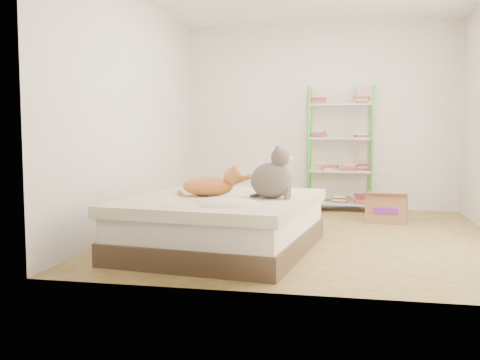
% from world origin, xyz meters
% --- Properties ---
extents(room, '(3.81, 4.21, 2.61)m').
position_xyz_m(room, '(0.00, 0.00, 1.30)').
color(room, tan).
rests_on(room, ground).
extents(bed, '(1.78, 2.12, 0.49)m').
position_xyz_m(bed, '(-0.71, -0.86, 0.25)').
color(bed, '#503B2A').
rests_on(bed, ground).
extents(orange_cat, '(0.57, 0.33, 0.23)m').
position_xyz_m(orange_cat, '(-0.85, -0.86, 0.61)').
color(orange_cat, '#ECA64D').
rests_on(orange_cat, bed).
extents(grey_cat, '(0.42, 0.35, 0.46)m').
position_xyz_m(grey_cat, '(-0.25, -0.92, 0.72)').
color(grey_cat, '#665952').
rests_on(grey_cat, bed).
extents(shelf_unit, '(0.89, 0.36, 1.74)m').
position_xyz_m(shelf_unit, '(0.31, 1.88, 0.78)').
color(shelf_unit, green).
rests_on(shelf_unit, ground).
extents(cardboard_box, '(0.52, 0.51, 0.38)m').
position_xyz_m(cardboard_box, '(0.88, 1.05, 0.17)').
color(cardboard_box, '#937154').
rests_on(cardboard_box, ground).
extents(white_bin, '(0.36, 0.34, 0.34)m').
position_xyz_m(white_bin, '(-1.08, 1.85, 0.18)').
color(white_bin, silver).
rests_on(white_bin, ground).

